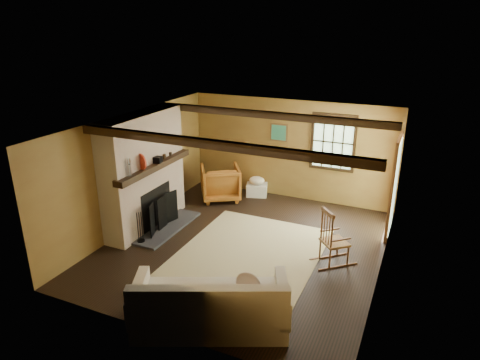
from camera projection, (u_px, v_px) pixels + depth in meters
The scene contains 10 objects.
ground at pixel (245, 245), 8.28m from camera, with size 5.50×5.50×0.00m, color black.
room_envelope at pixel (261, 163), 7.85m from camera, with size 5.02×5.52×2.44m.
fireplace at pixel (145, 176), 8.75m from camera, with size 1.02×2.30×2.40m.
rug at pixel (250, 252), 8.03m from camera, with size 2.50×3.00×0.01m, color beige.
rocking_chair at pixel (333, 241), 7.54m from camera, with size 0.83×0.80×1.05m.
sofa at pixel (211, 308), 5.97m from camera, with size 2.37×1.76×0.88m.
firewood_pile at pixel (221, 183), 11.16m from camera, with size 0.65×0.12×0.23m.
laundry_basket at pixel (257, 190), 10.63m from camera, with size 0.50×0.38×0.30m, color white.
basket_pillow at pixel (257, 180), 10.55m from camera, with size 0.39×0.31×0.19m, color white.
armchair at pixel (220, 183), 10.35m from camera, with size 0.89×0.92×0.83m, color #BF6026.
Camera 1 is at (2.91, -6.72, 4.06)m, focal length 32.00 mm.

